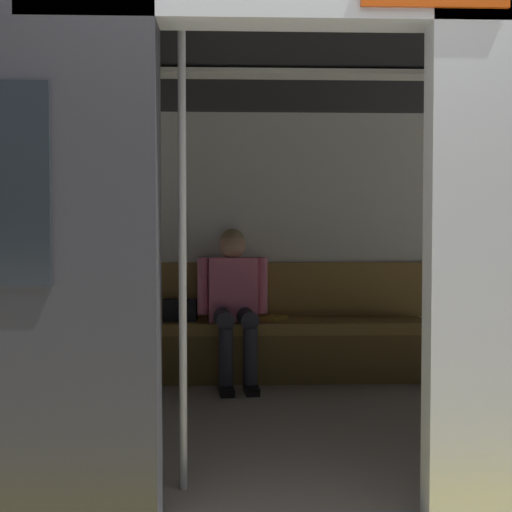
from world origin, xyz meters
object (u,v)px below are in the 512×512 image
(bench_seat, at_px, (265,335))
(handbag, at_px, (180,310))
(book, at_px, (273,318))
(person_seated, at_px, (233,294))
(train_car, at_px, (261,172))
(grab_pole_door, at_px, (183,253))

(bench_seat, distance_m, handbag, 0.70)
(handbag, bearing_deg, book, -177.77)
(person_seated, bearing_deg, train_car, 99.34)
(person_seated, height_order, handbag, person_seated)
(train_car, bearing_deg, grab_pole_door, 67.62)
(train_car, height_order, person_seated, train_car)
(bench_seat, xyz_separation_m, handbag, (0.67, -0.04, 0.20))
(bench_seat, height_order, grab_pole_door, grab_pole_door)
(handbag, height_order, grab_pole_door, grab_pole_door)
(book, height_order, grab_pole_door, grab_pole_door)
(train_car, distance_m, person_seated, 1.36)
(train_car, xyz_separation_m, person_seated, (0.17, -1.06, -0.84))
(person_seated, xyz_separation_m, handbag, (0.42, -0.09, -0.13))
(person_seated, bearing_deg, grab_pole_door, 83.89)
(book, bearing_deg, person_seated, 54.42)
(person_seated, xyz_separation_m, book, (-0.32, -0.12, -0.20))
(book, distance_m, grab_pole_door, 2.27)
(grab_pole_door, bearing_deg, book, -104.05)
(train_car, xyz_separation_m, handbag, (0.60, -1.15, -0.97))
(bench_seat, bearing_deg, grab_pole_door, 77.35)
(train_car, distance_m, grab_pole_door, 1.12)
(bench_seat, height_order, book, book)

